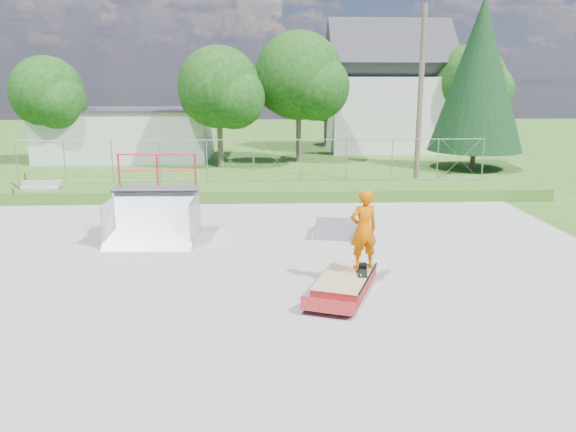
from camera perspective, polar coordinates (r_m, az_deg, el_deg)
name	(u,v)px	position (r m, az deg, el deg)	size (l,w,h in m)	color
ground	(246,272)	(14.28, -4.25, -5.66)	(120.00, 120.00, 0.00)	#2C5C1A
concrete_pad	(246,271)	(14.28, -4.25, -5.58)	(20.00, 16.00, 0.04)	gray
grass_berm	(253,191)	(23.42, -3.53, 2.54)	(24.00, 3.00, 0.50)	#2C5C1A
grind_box	(345,282)	(13.09, 5.82, -6.73)	(1.80, 2.47, 0.33)	maroon
quarter_pipe	(151,201)	(16.92, -13.73, 1.47)	(2.54, 2.15, 2.54)	#9FA1A7
flat_bank_ramp	(336,230)	(17.43, 4.86, -1.44)	(1.33, 1.42, 0.41)	#9FA1A7
skateboard	(362,271)	(13.28, 7.55, -5.51)	(0.22, 0.80, 0.02)	black
skater	(363,232)	(13.01, 7.68, -1.66)	(0.67, 0.44, 1.85)	#C25200
concrete_stairs	(38,193)	(24.33, -24.03, 2.16)	(1.50, 1.60, 0.80)	gray
chain_link_fence	(254,160)	(24.22, -3.52, 5.66)	(20.00, 0.06, 1.80)	gray
utility_building_flat	(128,135)	(36.63, -15.90, 7.96)	(10.00, 6.00, 3.00)	beige
gable_house	(387,95)	(40.41, 10.03, 12.05)	(8.40, 6.08, 8.94)	beige
utility_pole	(420,97)	(26.44, 13.29, 11.64)	(0.24, 0.24, 8.00)	brown
tree_left_near	(223,90)	(31.41, -6.61, 12.56)	(4.76, 4.48, 6.65)	brown
tree_center	(304,79)	(33.38, 1.63, 13.73)	(5.44, 5.12, 7.60)	brown
tree_left_far	(50,95)	(35.53, -23.00, 11.21)	(4.42, 4.16, 6.18)	brown
tree_right_far	(474,84)	(39.77, 18.37, 12.59)	(5.10, 4.80, 7.12)	brown
tree_back_mid	(330,97)	(41.63, 4.26, 11.96)	(4.08, 3.84, 5.70)	brown
conifer_tree	(479,75)	(32.59, 18.86, 13.40)	(5.04, 5.04, 9.10)	brown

